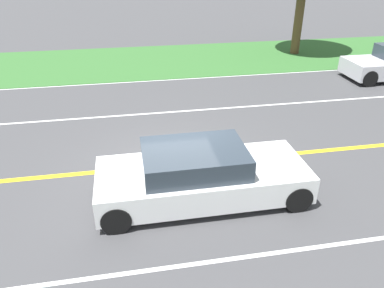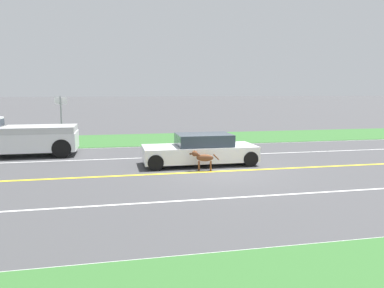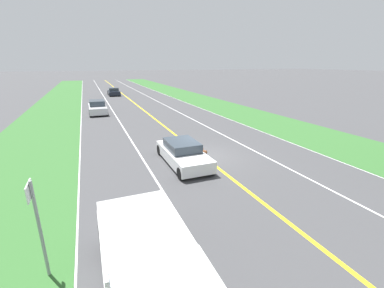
# 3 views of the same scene
# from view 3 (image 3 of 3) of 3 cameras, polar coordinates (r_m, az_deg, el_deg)

# --- Properties ---
(ground_plane) EXTENTS (400.00, 400.00, 0.00)m
(ground_plane) POSITION_cam_3_polar(r_m,az_deg,el_deg) (15.57, 2.62, -2.88)
(ground_plane) COLOR #424244
(centre_divider_line) EXTENTS (0.18, 160.00, 0.01)m
(centre_divider_line) POSITION_cam_3_polar(r_m,az_deg,el_deg) (15.56, 2.62, -2.86)
(centre_divider_line) COLOR yellow
(centre_divider_line) RESTS_ON ground
(lane_edge_line_right) EXTENTS (0.14, 160.00, 0.01)m
(lane_edge_line_right) POSITION_cam_3_polar(r_m,az_deg,el_deg) (14.33, -23.93, -6.29)
(lane_edge_line_right) COLOR white
(lane_edge_line_right) RESTS_ON ground
(lane_edge_line_left) EXTENTS (0.14, 160.00, 0.01)m
(lane_edge_line_left) POSITION_cam_3_polar(r_m,az_deg,el_deg) (19.42, 21.75, 0.05)
(lane_edge_line_left) COLOR white
(lane_edge_line_left) RESTS_ON ground
(lane_dash_same_dir) EXTENTS (0.10, 160.00, 0.01)m
(lane_dash_same_dir) POSITION_cam_3_polar(r_m,az_deg,el_deg) (14.54, -10.06, -4.63)
(lane_dash_same_dir) COLOR white
(lane_dash_same_dir) RESTS_ON ground
(lane_dash_oncoming) EXTENTS (0.10, 160.00, 0.01)m
(lane_dash_oncoming) POSITION_cam_3_polar(r_m,az_deg,el_deg) (17.25, 13.25, -1.26)
(lane_dash_oncoming) COLOR white
(lane_dash_oncoming) RESTS_ON ground
(grass_verge_right) EXTENTS (6.00, 160.00, 0.03)m
(grass_verge_right) POSITION_cam_3_polar(r_m,az_deg,el_deg) (14.81, -35.63, -7.37)
(grass_verge_right) COLOR #33662D
(grass_verge_right) RESTS_ON ground
(grass_verge_left) EXTENTS (6.00, 160.00, 0.03)m
(grass_verge_left) POSITION_cam_3_polar(r_m,az_deg,el_deg) (21.56, 27.56, 0.97)
(grass_verge_left) COLOR #33662D
(grass_verge_left) RESTS_ON ground
(ego_car) EXTENTS (1.89, 4.65, 1.27)m
(ego_car) POSITION_cam_3_polar(r_m,az_deg,el_deg) (14.40, -2.03, -2.04)
(ego_car) COLOR white
(ego_car) RESTS_ON ground
(dog) EXTENTS (0.42, 1.12, 0.80)m
(dog) POSITION_cam_3_polar(r_m,az_deg,el_deg) (14.70, 2.77, -2.06)
(dog) COLOR brown
(dog) RESTS_ON ground
(pickup_truck) EXTENTS (2.10, 5.72, 1.82)m
(pickup_truck) POSITION_cam_3_polar(r_m,az_deg,el_deg) (6.33, -8.28, -27.77)
(pickup_truck) COLOR silver
(pickup_truck) RESTS_ON ground
(car_trailing_near) EXTENTS (1.88, 4.78, 1.44)m
(car_trailing_near) POSITION_cam_3_polar(r_m,az_deg,el_deg) (31.05, -20.27, 7.64)
(car_trailing_near) COLOR silver
(car_trailing_near) RESTS_ON ground
(car_trailing_mid) EXTENTS (1.88, 4.22, 1.31)m
(car_trailing_mid) POSITION_cam_3_polar(r_m,az_deg,el_deg) (48.03, -17.01, 11.03)
(car_trailing_mid) COLOR black
(car_trailing_mid) RESTS_ON ground
(street_sign) EXTENTS (0.11, 0.64, 2.77)m
(street_sign) POSITION_cam_3_polar(r_m,az_deg,el_deg) (7.64, -31.18, -14.17)
(street_sign) COLOR gray
(street_sign) RESTS_ON ground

